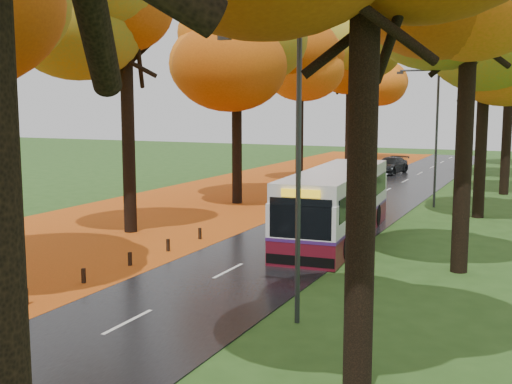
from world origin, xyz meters
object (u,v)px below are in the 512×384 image
Objects in this scene: car_silver at (369,174)px; streetlamp_mid at (432,126)px; streetlamp_near at (290,151)px; streetlamp_far at (475,119)px; bus at (336,203)px; car_white at (339,184)px; car_dark at (390,165)px.

streetlamp_mid is at bearing -61.02° from car_silver.
streetlamp_far is (0.00, 44.00, 0.00)m from streetlamp_near.
streetlamp_far is at bearing 81.34° from bus.
streetlamp_near and streetlamp_far have the same top height.
bus reaches higher than car_silver.
car_white is at bearing 102.28° from bus.
streetlamp_near reaches higher than car_dark.
streetlamp_mid is 1.00× the size of streetlamp_far.
car_silver is at bearing -81.30° from car_dark.
streetlamp_near is 25.48m from car_white.
bus is at bearing -93.82° from streetlamp_far.
car_silver is (-6.29, -11.92, -4.02)m from streetlamp_far.
bus is 2.45× the size of car_dark.
streetlamp_mid reaches higher than car_dark.
car_silver is 0.82× the size of car_dark.
streetlamp_far reaches higher than car_dark.
streetlamp_far is 8.97m from car_dark.
streetlamp_near is at bearing -72.22° from car_dark.
streetlamp_far is 0.68× the size of bus.
streetlamp_near is 1.66× the size of car_dark.
streetlamp_near reaches higher than bus.
streetlamp_far is at bearing 67.71° from car_white.
streetlamp_near is 1.00× the size of streetlamp_far.
car_white reaches higher than car_dark.
bus is at bearing -101.39° from streetlamp_mid.
car_dark is at bearing 93.52° from bus.
car_silver is (-6.29, 10.08, -4.02)m from streetlamp_mid.
car_white is (-6.29, 24.37, -3.95)m from streetlamp_near.
streetlamp_far is at bearing 47.10° from car_dark.
car_white is 1.08× the size of car_silver.
streetlamp_near and streetlamp_mid have the same top height.
streetlamp_mid is at bearing 73.78° from bus.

